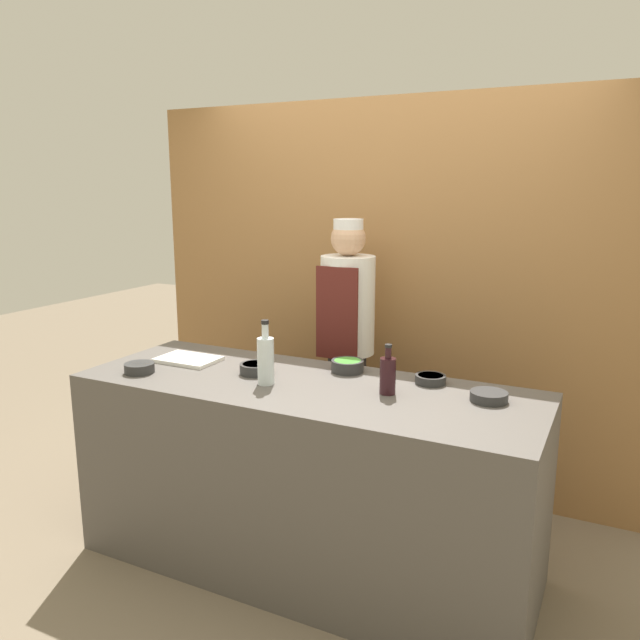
{
  "coord_description": "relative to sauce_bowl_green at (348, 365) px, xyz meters",
  "views": [
    {
      "loc": [
        1.33,
        -2.51,
        1.88
      ],
      "look_at": [
        0.0,
        0.16,
        1.24
      ],
      "focal_mm": 35.0,
      "sensor_mm": 36.0,
      "label": 1
    }
  ],
  "objects": [
    {
      "name": "ground_plane",
      "position": [
        -0.1,
        -0.27,
        -0.99
      ],
      "size": [
        14.0,
        14.0,
        0.0
      ],
      "primitive_type": "plane",
      "color": "#756651"
    },
    {
      "name": "cabinet_wall",
      "position": [
        -0.1,
        0.9,
        0.21
      ],
      "size": [
        3.29,
        0.18,
        2.4
      ],
      "color": "olive",
      "rests_on": "ground_plane"
    },
    {
      "name": "counter",
      "position": [
        -0.1,
        -0.27,
        -0.51
      ],
      "size": [
        2.23,
        0.8,
        0.96
      ],
      "color": "#514C47",
      "rests_on": "ground_plane"
    },
    {
      "name": "sauce_bowl_green",
      "position": [
        0.0,
        0.0,
        0.0
      ],
      "size": [
        0.16,
        0.16,
        0.06
      ],
      "color": "#2D2D2D",
      "rests_on": "counter"
    },
    {
      "name": "sauce_bowl_brown",
      "position": [
        -0.4,
        -0.24,
        -0.0
      ],
      "size": [
        0.16,
        0.16,
        0.05
      ],
      "color": "#2D2D2D",
      "rests_on": "counter"
    },
    {
      "name": "sauce_bowl_purple",
      "position": [
        0.74,
        -0.13,
        -0.01
      ],
      "size": [
        0.16,
        0.16,
        0.04
      ],
      "color": "#2D2D2D",
      "rests_on": "counter"
    },
    {
      "name": "sauce_bowl_orange",
      "position": [
        -0.93,
        -0.48,
        -0.01
      ],
      "size": [
        0.15,
        0.15,
        0.05
      ],
      "color": "#2D2D2D",
      "rests_on": "counter"
    },
    {
      "name": "sauce_bowl_red",
      "position": [
        0.43,
        -0.0,
        -0.01
      ],
      "size": [
        0.15,
        0.15,
        0.04
      ],
      "color": "#2D2D2D",
      "rests_on": "counter"
    },
    {
      "name": "cutting_board",
      "position": [
        -0.85,
        -0.21,
        -0.02
      ],
      "size": [
        0.32,
        0.22,
        0.02
      ],
      "color": "white",
      "rests_on": "counter"
    },
    {
      "name": "bottle_wine",
      "position": [
        0.3,
        -0.23,
        0.06
      ],
      "size": [
        0.07,
        0.07,
        0.23
      ],
      "color": "black",
      "rests_on": "counter"
    },
    {
      "name": "bottle_clear",
      "position": [
        -0.27,
        -0.36,
        0.09
      ],
      "size": [
        0.08,
        0.08,
        0.31
      ],
      "color": "silver",
      "rests_on": "counter"
    },
    {
      "name": "chef_center",
      "position": [
        -0.22,
        0.48,
        -0.06
      ],
      "size": [
        0.32,
        0.32,
        1.7
      ],
      "color": "#28282D",
      "rests_on": "ground_plane"
    }
  ]
}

